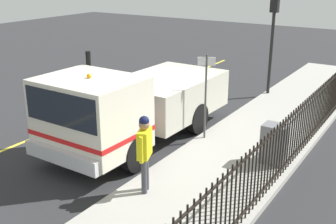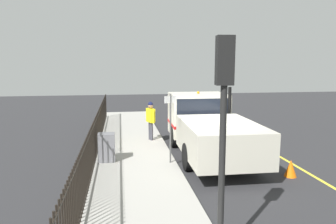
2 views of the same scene
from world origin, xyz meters
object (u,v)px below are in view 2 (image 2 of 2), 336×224
at_px(traffic_light_near, 224,103).
at_px(traffic_cone, 291,168).
at_px(utility_cabinet, 107,147).
at_px(work_truck, 206,123).
at_px(street_sign, 170,120).
at_px(worker_standing, 151,117).

bearing_deg(traffic_light_near, traffic_cone, 50.16).
bearing_deg(traffic_light_near, utility_cabinet, 114.94).
bearing_deg(utility_cabinet, work_truck, -167.94).
bearing_deg(work_truck, traffic_cone, -54.88).
distance_m(utility_cabinet, traffic_cone, 6.38).
bearing_deg(traffic_cone, work_truck, -55.91).
bearing_deg(street_sign, traffic_cone, 156.44).
xyz_separation_m(work_truck, worker_standing, (2.06, -2.12, -0.03)).
relative_size(work_truck, worker_standing, 3.65).
height_order(worker_standing, utility_cabinet, worker_standing).
height_order(traffic_light_near, utility_cabinet, traffic_light_near).
bearing_deg(traffic_light_near, work_truck, 80.26).
xyz_separation_m(utility_cabinet, traffic_cone, (-5.99, 2.15, -0.38)).
relative_size(work_truck, utility_cabinet, 6.34).
bearing_deg(utility_cabinet, traffic_cone, 160.30).
distance_m(traffic_light_near, street_sign, 5.63).
xyz_separation_m(traffic_cone, street_sign, (3.72, -1.62, 1.40)).
distance_m(work_truck, traffic_light_near, 7.24).
xyz_separation_m(work_truck, traffic_cone, (-2.03, 2.99, -0.99)).
xyz_separation_m(worker_standing, utility_cabinet, (1.90, 2.97, -0.58)).
bearing_deg(worker_standing, street_sign, -15.35).
relative_size(work_truck, traffic_cone, 11.58).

